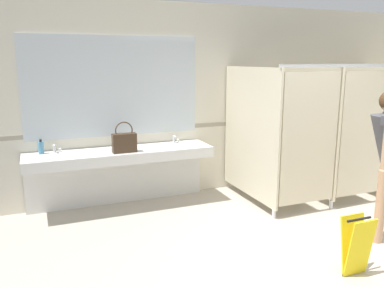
{
  "coord_description": "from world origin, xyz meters",
  "views": [
    {
      "loc": [
        -3.06,
        -2.77,
        2.06
      ],
      "look_at": [
        -1.42,
        1.27,
        1.12
      ],
      "focal_mm": 37.1,
      "sensor_mm": 36.0,
      "label": 1
    }
  ],
  "objects": [
    {
      "name": "ground_plane",
      "position": [
        0.0,
        0.0,
        -0.05
      ],
      "size": [
        7.42,
        6.22,
        0.1
      ],
      "primitive_type": "cube",
      "color": "#B2A899"
    },
    {
      "name": "wall_back",
      "position": [
        0.0,
        2.87,
        1.43
      ],
      "size": [
        7.42,
        0.12,
        2.86
      ],
      "primitive_type": "cube",
      "color": "beige",
      "rests_on": "ground_plane"
    },
    {
      "name": "wall_back_tile_band",
      "position": [
        0.0,
        2.81,
        1.05
      ],
      "size": [
        7.42,
        0.01,
        0.06
      ],
      "primitive_type": "cube",
      "color": "#9E937F",
      "rests_on": "wall_back"
    },
    {
      "name": "vanity_counter",
      "position": [
        -1.98,
        2.58,
        0.62
      ],
      "size": [
        2.54,
        0.59,
        0.95
      ],
      "color": "silver",
      "rests_on": "ground_plane"
    },
    {
      "name": "mirror_panel",
      "position": [
        -1.98,
        2.8,
        1.68
      ],
      "size": [
        2.44,
        0.02,
        1.39
      ],
      "primitive_type": "cube",
      "color": "silver",
      "rests_on": "wall_back"
    },
    {
      "name": "bathroom_stalls",
      "position": [
        1.2,
        1.84,
        1.04
      ],
      "size": [
        2.9,
        1.5,
        1.99
      ],
      "color": "beige",
      "rests_on": "ground_plane"
    },
    {
      "name": "handbag",
      "position": [
        -1.96,
        2.35,
        0.98
      ],
      "size": [
        0.32,
        0.12,
        0.42
      ],
      "color": "#3F2D1E",
      "rests_on": "vanity_counter"
    },
    {
      "name": "soap_dispenser",
      "position": [
        -3.0,
        2.67,
        0.92
      ],
      "size": [
        0.07,
        0.07,
        0.2
      ],
      "color": "teal",
      "rests_on": "vanity_counter"
    },
    {
      "name": "wet_floor_sign",
      "position": [
        -0.27,
        -0.1,
        0.3
      ],
      "size": [
        0.28,
        0.19,
        0.59
      ],
      "color": "yellow",
      "rests_on": "ground_plane"
    }
  ]
}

